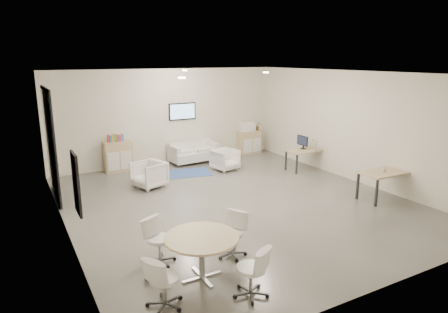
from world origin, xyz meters
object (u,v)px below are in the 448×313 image
Objects in this scene: sideboard_left at (118,156)px; loveseat at (193,153)px; armchair_right at (225,159)px; desk_front at (386,174)px; desk_rear at (306,152)px; armchair_left at (149,173)px; round_table at (202,241)px; sideboard_right at (249,142)px.

loveseat is at bearing -3.59° from sideboard_left.
armchair_right reaches higher than desk_front.
armchair_right reaches higher than desk_rear.
armchair_right is (2.73, 0.52, -0.03)m from armchair_left.
desk_front is at bearing -95.42° from desk_rear.
desk_front is (2.30, -4.35, 0.28)m from armchair_right.
desk_front is at bearing 11.60° from round_table.
sideboard_left is 0.69× the size of desk_front.
desk_front is at bearing -86.41° from sideboard_right.
desk_front is at bearing -75.21° from armchair_right.
armchair_right is at bearing -140.89° from sideboard_right.
loveseat reaches higher than desk_rear.
sideboard_right is at bearing -0.29° from loveseat.
sideboard_right reaches higher than armchair_left.
sideboard_left is 3.43m from armchair_right.
sideboard_left reaches higher than desk_front.
round_table reaches higher than desk_front.
desk_front is (5.35, -5.91, 0.17)m from sideboard_left.
desk_front is (2.80, -5.75, 0.33)m from loveseat.
round_table is at bearing -27.53° from armchair_left.
round_table reaches higher than loveseat.
sideboard_right is at bearing 93.71° from desk_front.
sideboard_right is 0.62× the size of desk_front.
sideboard_right is 2.48m from armchair_right.
sideboard_right reaches higher than round_table.
sideboard_right is at bearing 26.07° from armchair_right.
desk_rear is 7.25m from round_table.
armchair_left is 0.61× the size of desk_rear.
sideboard_left is at bearing 147.33° from desk_rear.
armchair_right is 0.61× the size of round_table.
sideboard_right is 0.66× the size of desk_rear.
round_table is (-5.83, -4.31, 0.07)m from desk_rear.
armchair_left is at bearing 142.82° from desk_front.
sideboard_left reaches higher than round_table.
sideboard_right is 2.83m from desk_rear.
armchair_left is at bearing -81.08° from sideboard_left.
sideboard_right is 1.07× the size of armchair_left.
desk_rear is at bearing 36.48° from round_table.
armchair_right reaches higher than loveseat.
sideboard_left is at bearing 86.29° from round_table.
sideboard_right is 8.96m from round_table.
loveseat is 2.23× the size of armchair_right.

